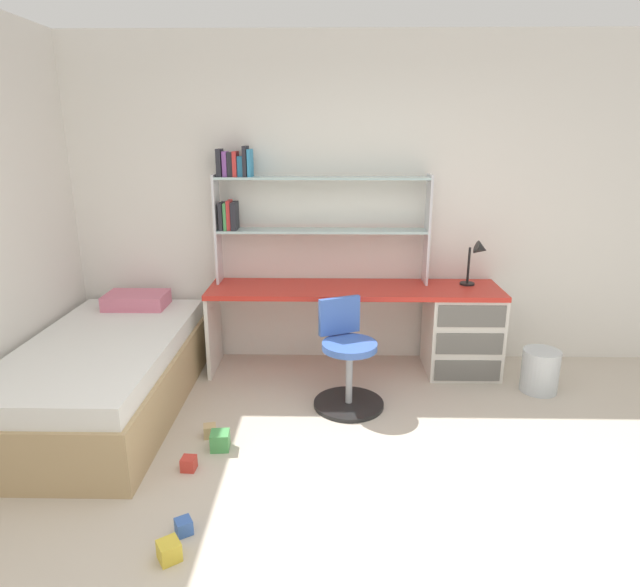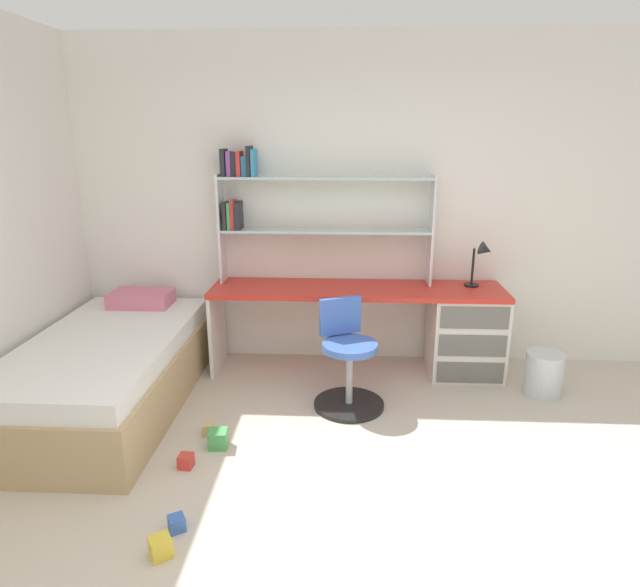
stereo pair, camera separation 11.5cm
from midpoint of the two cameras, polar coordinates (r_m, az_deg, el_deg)
name	(u,v)px [view 2 (the right image)]	position (r m, az deg, el deg)	size (l,w,h in m)	color
ground_plane	(356,563)	(2.86, 5.13, -26.53)	(5.72, 5.94, 0.02)	beige
room_shell	(164,229)	(3.54, -15.24, 6.58)	(5.72, 5.94, 2.73)	white
desk	(436,325)	(4.59, 12.84, -3.30)	(2.40, 0.56, 0.73)	red
bookshelf_hutch	(294,203)	(4.47, -2.02, 9.54)	(1.76, 0.22, 1.12)	silver
desk_lamp	(482,257)	(4.57, 17.49, 3.70)	(0.20, 0.17, 0.38)	black
swivel_chair	(348,366)	(3.98, 3.79, -7.63)	(0.52, 0.52, 0.79)	black
bed_platform	(108,371)	(4.26, -20.80, -7.71)	(1.07, 2.03, 0.66)	tan
waste_bin	(544,374)	(4.55, 23.29, -7.81)	(0.28, 0.28, 0.34)	silver
toy_block_yellow_0	(161,547)	(2.93, -15.32, -24.46)	(0.10, 0.10, 0.10)	gold
toy_block_blue_1	(177,523)	(3.05, -13.79, -22.55)	(0.08, 0.08, 0.08)	#3860B7
toy_block_natural_2	(209,429)	(3.79, -10.80, -13.91)	(0.08, 0.08, 0.08)	tan
toy_block_green_3	(218,439)	(3.64, -9.81, -14.92)	(0.12, 0.12, 0.12)	#479E51
toy_block_red_4	(186,461)	(3.49, -13.06, -16.89)	(0.08, 0.08, 0.08)	red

